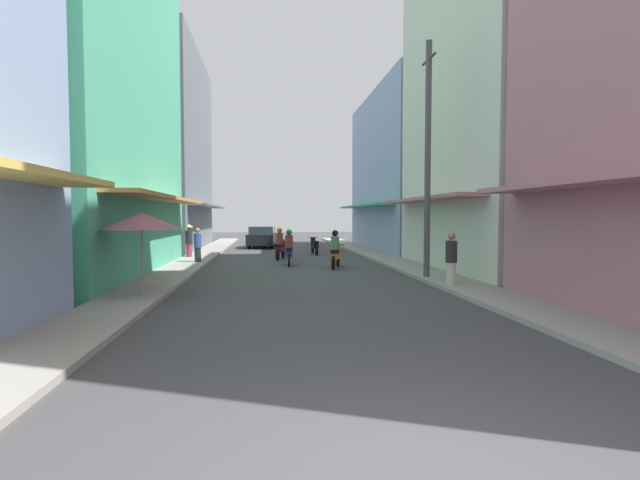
# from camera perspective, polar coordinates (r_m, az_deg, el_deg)

# --- Properties ---
(ground_plane) EXTENTS (89.71, 89.71, 0.00)m
(ground_plane) POSITION_cam_1_polar(r_m,az_deg,el_deg) (20.00, -2.87, -3.30)
(ground_plane) COLOR #424244
(sidewalk_left) EXTENTS (1.59, 48.78, 0.12)m
(sidewalk_left) POSITION_cam_1_polar(r_m,az_deg,el_deg) (20.26, -16.10, -3.16)
(sidewalk_left) COLOR #9E9991
(sidewalk_left) RESTS_ON ground
(sidewalk_right) EXTENTS (1.59, 48.78, 0.12)m
(sidewalk_right) POSITION_cam_1_polar(r_m,az_deg,el_deg) (20.79, 10.00, -2.94)
(sidewalk_right) COLOR #9E9991
(sidewalk_right) RESTS_ON ground
(building_left_mid) EXTENTS (7.05, 12.69, 13.23)m
(building_left_mid) POSITION_cam_1_polar(r_m,az_deg,el_deg) (20.14, -28.27, 15.34)
(building_left_mid) COLOR #4CB28C
(building_left_mid) RESTS_ON ground
(building_left_far) EXTENTS (7.05, 12.37, 12.53)m
(building_left_far) POSITION_cam_1_polar(r_m,az_deg,el_deg) (32.81, -19.29, 9.90)
(building_left_far) COLOR slate
(building_left_far) RESTS_ON ground
(building_right_mid) EXTENTS (7.05, 9.94, 14.06)m
(building_right_mid) POSITION_cam_1_polar(r_m,az_deg,el_deg) (21.06, 21.96, 16.06)
(building_right_mid) COLOR silver
(building_right_mid) RESTS_ON ground
(building_right_far) EXTENTS (7.05, 13.58, 10.00)m
(building_right_far) POSITION_cam_1_polar(r_m,az_deg,el_deg) (31.80, 11.43, 7.94)
(building_right_far) COLOR #8CA5CC
(building_right_far) RESTS_ON ground
(motorbike_orange) EXTENTS (0.72, 1.75, 1.58)m
(motorbike_orange) POSITION_cam_1_polar(r_m,az_deg,el_deg) (19.74, 1.88, -1.33)
(motorbike_orange) COLOR black
(motorbike_orange) RESTS_ON ground
(motorbike_black) EXTENTS (0.55, 1.81, 0.96)m
(motorbike_black) POSITION_cam_1_polar(r_m,az_deg,el_deg) (26.81, -0.67, -0.65)
(motorbike_black) COLOR black
(motorbike_black) RESTS_ON ground
(motorbike_blue) EXTENTS (0.55, 1.81, 1.58)m
(motorbike_blue) POSITION_cam_1_polar(r_m,az_deg,el_deg) (20.96, -3.71, -1.09)
(motorbike_blue) COLOR black
(motorbike_blue) RESTS_ON ground
(motorbike_maroon) EXTENTS (0.67, 1.77, 1.58)m
(motorbike_maroon) POSITION_cam_1_polar(r_m,az_deg,el_deg) (23.74, -4.75, -0.63)
(motorbike_maroon) COLOR black
(motorbike_maroon) RESTS_ON ground
(parked_car) EXTENTS (2.12, 4.24, 1.45)m
(parked_car) POSITION_cam_1_polar(r_m,az_deg,el_deg) (32.86, -6.88, 0.38)
(parked_car) COLOR black
(parked_car) RESTS_ON ground
(pedestrian_far) EXTENTS (0.34, 0.34, 1.66)m
(pedestrian_far) POSITION_cam_1_polar(r_m,az_deg,el_deg) (14.77, 15.37, -2.34)
(pedestrian_far) COLOR beige
(pedestrian_far) RESTS_ON ground
(pedestrian_crossing) EXTENTS (0.34, 0.34, 1.62)m
(pedestrian_crossing) POSITION_cam_1_polar(r_m,az_deg,el_deg) (21.90, -14.38, -0.72)
(pedestrian_crossing) COLOR #262628
(pedestrian_crossing) RESTS_ON ground
(pedestrian_midway) EXTENTS (0.44, 0.44, 1.76)m
(pedestrian_midway) POSITION_cam_1_polar(r_m,az_deg,el_deg) (24.68, -15.34, 0.07)
(pedestrian_midway) COLOR #99333F
(pedestrian_midway) RESTS_ON ground
(vendor_umbrella) EXTENTS (2.05, 2.05, 2.25)m
(vendor_umbrella) POSITION_cam_1_polar(r_m,az_deg,el_deg) (13.27, -20.49, 2.14)
(vendor_umbrella) COLOR #99999E
(vendor_umbrella) RESTS_ON ground
(utility_pole) EXTENTS (0.20, 1.20, 7.86)m
(utility_pole) POSITION_cam_1_polar(r_m,az_deg,el_deg) (16.37, 12.72, 9.34)
(utility_pole) COLOR #4C4C4F
(utility_pole) RESTS_ON ground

